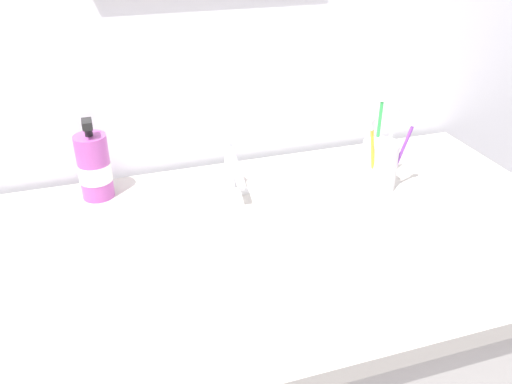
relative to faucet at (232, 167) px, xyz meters
name	(u,v)px	position (x,y,z in m)	size (l,w,h in m)	color
sink_basin	(261,254)	(0.00, -0.20, -0.09)	(0.41, 0.41, 0.10)	white
faucet	(232,167)	(0.00, 0.00, 0.00)	(0.02, 0.14, 0.12)	silver
toothbrush_cup	(379,166)	(0.31, -0.08, -0.01)	(0.08, 0.08, 0.11)	white
toothbrush_white	(390,139)	(0.34, -0.06, 0.04)	(0.05, 0.03, 0.17)	white
toothbrush_yellow	(372,151)	(0.27, -0.11, 0.04)	(0.05, 0.03, 0.18)	yellow
toothbrush_green	(378,131)	(0.32, -0.05, 0.06)	(0.02, 0.03, 0.21)	green
toothbrush_purple	(404,147)	(0.35, -0.10, 0.04)	(0.05, 0.02, 0.17)	purple
soap_dispenser	(94,167)	(-0.28, 0.07, 0.01)	(0.07, 0.07, 0.18)	#B24CA5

